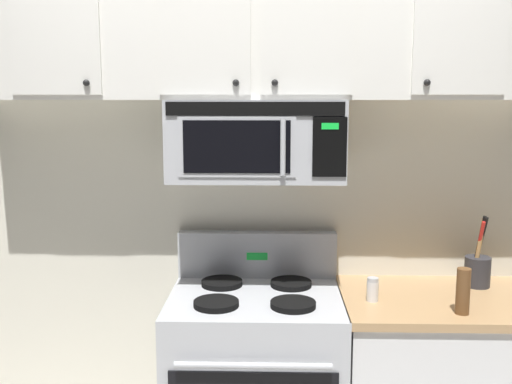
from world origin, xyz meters
TOP-DOWN VIEW (x-y plane):
  - back_wall at (0.00, 0.79)m, footprint 5.20×0.10m
  - over_range_microwave at (-0.00, 0.54)m, footprint 0.76×0.43m
  - upper_cabinets at (-0.00, 0.57)m, footprint 2.50×0.36m
  - utensil_crock_charcoal at (1.02, 0.58)m, footprint 0.12×0.12m
  - salt_shaker at (0.50, 0.36)m, footprint 0.05×0.05m
  - pepper_mill at (0.84, 0.22)m, footprint 0.06×0.06m

SIDE VIEW (x-z plane):
  - salt_shaker at x=0.50m, z-range 0.90..1.00m
  - utensil_crock_charcoal at x=1.02m, z-range 0.82..1.15m
  - pepper_mill at x=0.84m, z-range 0.90..1.09m
  - back_wall at x=0.00m, z-range 0.00..2.70m
  - over_range_microwave at x=0.00m, z-range 1.40..1.75m
  - upper_cabinets at x=0.00m, z-range 1.75..2.30m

